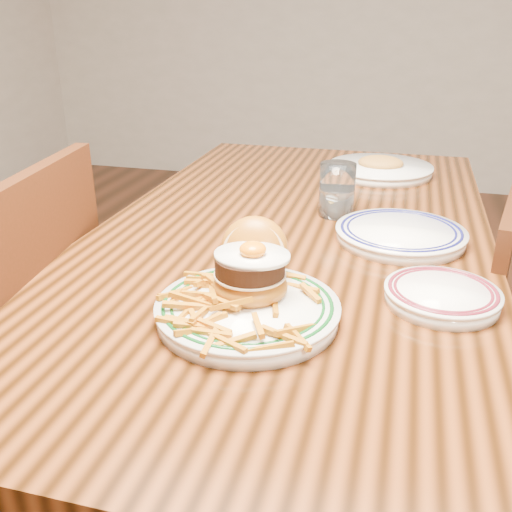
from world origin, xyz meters
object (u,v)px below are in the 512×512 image
(chair_left, at_px, (12,361))
(main_plate, at_px, (249,293))
(side_plate, at_px, (442,294))
(table, at_px, (291,266))

(chair_left, distance_m, main_plate, 0.64)
(main_plate, bearing_deg, side_plate, 11.99)
(chair_left, xyz_separation_m, side_plate, (0.86, 0.01, 0.27))
(table, distance_m, chair_left, 0.65)
(table, relative_size, side_plate, 8.51)
(main_plate, distance_m, side_plate, 0.32)
(side_plate, bearing_deg, table, 140.28)
(table, xyz_separation_m, chair_left, (-0.55, -0.29, -0.16))
(chair_left, height_order, main_plate, chair_left)
(chair_left, relative_size, main_plate, 3.06)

